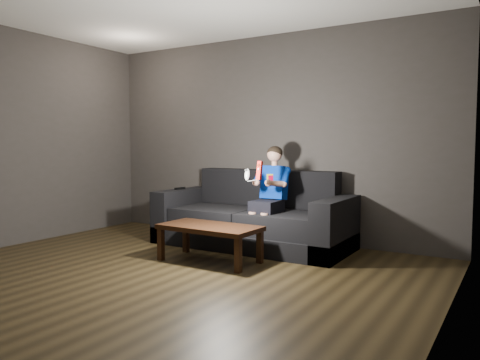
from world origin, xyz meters
The scene contains 9 objects.
floor centered at (0.00, 0.00, 0.00)m, with size 5.00×5.00×0.00m, color black.
back_wall centered at (0.00, 2.50, 1.35)m, with size 5.00×0.04×2.70m, color #383431.
right_wall centered at (2.50, 0.00, 1.35)m, with size 0.04×5.00×2.70m, color #383431.
sofa centered at (0.09, 1.96, 0.30)m, with size 2.41×1.04×0.93m.
child centered at (0.37, 1.89, 0.76)m, with size 0.45×0.55×1.10m.
wii_remote_red centered at (0.45, 1.47, 0.97)m, with size 0.05×0.08×0.21m.
nunchuk_white centered at (0.29, 1.47, 0.92)m, with size 0.07×0.10×0.15m.
wii_remote_black centered at (-0.99, 1.87, 0.67)m, with size 0.06×0.17×0.03m.
coffee_table centered at (0.09, 1.02, 0.34)m, with size 1.10×0.57×0.39m.
Camera 1 is at (2.94, -3.06, 1.25)m, focal length 35.00 mm.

